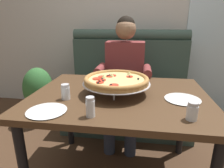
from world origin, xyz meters
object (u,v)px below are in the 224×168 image
at_px(shaker_parmesan, 192,112).
at_px(plate_near_right, 47,110).
at_px(shaker_pepper_flakes, 90,108).
at_px(shaker_oregano, 66,93).
at_px(dining_table, 119,105).
at_px(patio_chair, 206,64).
at_px(diner_main, 124,73).
at_px(potted_plant, 39,93).
at_px(booth_bench, 127,92).
at_px(pizza, 116,80).
at_px(plate_near_left, 183,98).

bearing_deg(shaker_parmesan, plate_near_right, -178.57).
bearing_deg(shaker_pepper_flakes, shaker_oregano, 135.87).
xyz_separation_m(dining_table, patio_chair, (1.27, 2.19, -0.12)).
bearing_deg(plate_near_right, patio_chair, 56.90).
bearing_deg(patio_chair, dining_table, -120.10).
height_order(dining_table, diner_main, diner_main).
distance_m(dining_table, potted_plant, 1.36).
height_order(dining_table, shaker_oregano, shaker_oregano).
relative_size(booth_bench, dining_table, 1.17).
bearing_deg(shaker_pepper_flakes, dining_table, 71.87).
height_order(dining_table, patio_chair, patio_chair).
height_order(pizza, shaker_parmesan, pizza).
height_order(diner_main, shaker_oregano, diner_main).
height_order(shaker_oregano, shaker_parmesan, shaker_oregano).
bearing_deg(dining_table, plate_near_left, -6.30).
bearing_deg(patio_chair, plate_near_right, -123.10).
bearing_deg(potted_plant, diner_main, -6.91).
xyz_separation_m(diner_main, shaker_oregano, (-0.32, -0.81, 0.06)).
relative_size(shaker_pepper_flakes, plate_near_right, 0.49).
bearing_deg(patio_chair, pizza, -120.67).
relative_size(shaker_oregano, shaker_pepper_flakes, 0.92).
xyz_separation_m(diner_main, pizza, (-0.00, -0.66, 0.12)).
xyz_separation_m(shaker_oregano, shaker_parmesan, (0.75, -0.17, -0.00)).
height_order(diner_main, plate_near_left, diner_main).
relative_size(diner_main, plate_near_left, 5.52).
distance_m(booth_bench, pizza, 1.02).
bearing_deg(pizza, diner_main, 89.90).
xyz_separation_m(plate_near_right, patio_chair, (1.65, 2.53, -0.21)).
xyz_separation_m(shaker_pepper_flakes, plate_near_right, (-0.26, 0.02, -0.04)).
distance_m(plate_near_left, potted_plant, 1.75).
distance_m(diner_main, patio_chair, 2.01).
relative_size(pizza, shaker_parmesan, 4.82).
xyz_separation_m(booth_bench, plate_near_left, (0.42, -0.98, 0.34)).
height_order(shaker_pepper_flakes, plate_near_left, shaker_pepper_flakes).
height_order(plate_near_left, plate_near_right, same).
distance_m(plate_near_left, plate_near_right, 0.85).
height_order(dining_table, pizza, pizza).
xyz_separation_m(shaker_pepper_flakes, potted_plant, (-0.96, 1.15, -0.39)).
bearing_deg(patio_chair, diner_main, -130.31).
xyz_separation_m(plate_near_right, potted_plant, (-0.70, 1.13, -0.35)).
relative_size(pizza, shaker_pepper_flakes, 4.22).
relative_size(plate_near_right, patio_chair, 0.26).
bearing_deg(plate_near_left, potted_plant, 150.71).
height_order(shaker_oregano, plate_near_right, shaker_oregano).
bearing_deg(booth_bench, shaker_oregano, -107.51).
height_order(shaker_parmesan, potted_plant, shaker_parmesan).
xyz_separation_m(plate_near_left, potted_plant, (-1.50, 0.84, -0.35)).
xyz_separation_m(pizza, shaker_oregano, (-0.31, -0.15, -0.05)).
bearing_deg(shaker_pepper_flakes, pizza, 75.83).
height_order(shaker_parmesan, patio_chair, patio_chair).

